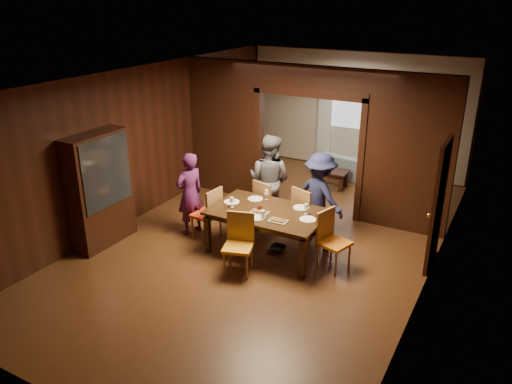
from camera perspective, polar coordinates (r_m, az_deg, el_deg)
The scene contains 32 objects.
floor at distance 9.06m, azimuth 1.64°, elevation -5.43°, with size 9.00×9.00×0.00m, color #523017.
ceiling at distance 8.15m, azimuth 1.86°, elevation 13.01°, with size 5.50×9.00×0.02m, color silver.
room_walls at distance 10.12m, azimuth 6.67°, elevation 6.55°, with size 5.52×9.01×2.90m.
person_purple at distance 9.09m, azimuth -7.58°, elevation -0.19°, with size 0.56×0.37×1.54m, color #511B4F.
person_grey at distance 9.35m, azimuth 1.55°, elevation 1.36°, with size 0.85×0.67×1.76m, color #55545C.
person_navy at distance 8.96m, azimuth 7.31°, elevation -0.39°, with size 1.02×0.58×1.57m, color #1B1E44.
sofa at distance 12.17m, azimuth 11.01°, elevation 2.92°, with size 1.94×0.76×0.57m, color #829BAA.
serving_bowl at distance 8.35m, azimuth 2.54°, elevation -1.85°, with size 0.29×0.29×0.07m, color black.
dining_table at distance 8.49m, azimuth 1.33°, elevation -4.51°, with size 1.92×1.19×0.76m, color black.
coffee_table at distance 11.53m, azimuth 8.45°, elevation 1.57°, with size 0.80×0.50×0.40m, color black.
chair_left at distance 8.97m, azimuth -5.73°, elevation -2.39°, with size 0.44×0.44×0.97m, color red, non-canonical shape.
chair_right at distance 8.03m, azimuth 8.96°, elevation -5.59°, with size 0.44×0.44×0.97m, color orange, non-canonical shape.
chair_far_l at distance 9.28m, azimuth 1.53°, elevation -1.42°, with size 0.44×0.44×0.97m, color red, non-canonical shape.
chair_far_r at distance 9.01m, azimuth 5.97°, elevation -2.29°, with size 0.44×0.44×0.97m, color orange, non-canonical shape.
chair_near at distance 7.82m, azimuth -2.07°, elevation -6.11°, with size 0.44×0.44×0.97m, color orange, non-canonical shape.
hutch at distance 8.97m, azimuth -17.41°, elevation 0.23°, with size 0.40×1.20×2.00m, color black.
door_right at distance 8.33m, azimuth 20.11°, elevation -1.41°, with size 0.06×0.90×2.10m, color black.
window_far at distance 12.42m, azimuth 11.32°, elevation 10.06°, with size 1.20×0.03×1.30m, color silver.
curtain_left at distance 12.72m, azimuth 7.88°, elevation 8.47°, with size 0.35×0.06×2.40m, color white.
curtain_right at distance 12.28m, azimuth 14.45°, elevation 7.50°, with size 0.35×0.06×2.40m, color white.
plate_left at distance 8.68m, azimuth -2.80°, elevation -1.12°, with size 0.27×0.27×0.01m, color white.
plate_far_l at distance 8.79m, azimuth -0.08°, elevation -0.78°, with size 0.27×0.27×0.01m, color silver.
plate_far_r at distance 8.47m, azimuth 5.17°, elevation -1.80°, with size 0.27×0.27×0.01m, color silver.
plate_right at distance 8.05m, azimuth 5.94°, elevation -3.12°, with size 0.27×0.27×0.01m, color white.
plate_near at distance 8.08m, azimuth 0.11°, elevation -2.92°, with size 0.27×0.27×0.01m, color silver.
platter_a at distance 8.24m, azimuth 0.40°, elevation -2.29°, with size 0.30×0.20×0.04m, color gray.
platter_b at distance 7.95m, azimuth 2.57°, elevation -3.26°, with size 0.30×0.20×0.04m, color gray.
wineglass_left at distance 8.45m, azimuth -2.78°, elevation -1.17°, with size 0.08×0.08×0.18m, color silver, non-canonical shape.
wineglass_far at distance 8.75m, azimuth 1.22°, elevation -0.31°, with size 0.08×0.08×0.18m, color silver, non-canonical shape.
wineglass_right at distance 8.22m, azimuth 5.75°, elevation -1.95°, with size 0.08×0.08×0.18m, color silver, non-canonical shape.
tumbler at distance 8.03m, azimuth 0.78°, elevation -2.59°, with size 0.07×0.07×0.14m, color white.
condiment_jar at distance 8.31m, azimuth 0.44°, elevation -1.80°, with size 0.08×0.08×0.11m, color #4E2212, non-canonical shape.
Camera 1 is at (3.66, -7.17, 4.15)m, focal length 35.00 mm.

